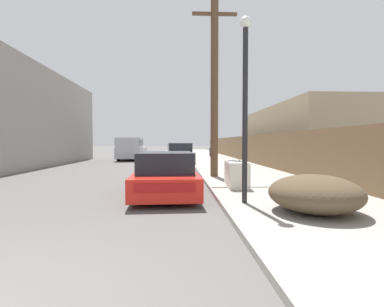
% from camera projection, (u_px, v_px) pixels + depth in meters
% --- Properties ---
extents(sidewalk_curb, '(4.20, 63.00, 0.12)m').
position_uv_depth(sidewalk_curb, '(213.00, 159.00, 25.79)').
color(sidewalk_curb, '#9E998E').
rests_on(sidewalk_curb, ground).
extents(discarded_fridge, '(0.69, 1.62, 0.81)m').
position_uv_depth(discarded_fridge, '(236.00, 174.00, 9.39)').
color(discarded_fridge, silver).
rests_on(discarded_fridge, sidewalk_curb).
extents(parked_sports_car_red, '(1.88, 4.57, 1.23)m').
position_uv_depth(parked_sports_car_red, '(165.00, 175.00, 8.70)').
color(parked_sports_car_red, red).
rests_on(parked_sports_car_red, ground).
extents(car_parked_mid, '(2.09, 4.69, 1.45)m').
position_uv_depth(car_parked_mid, '(179.00, 154.00, 20.73)').
color(car_parked_mid, silver).
rests_on(car_parked_mid, ground).
extents(pickup_truck, '(2.08, 5.89, 1.86)m').
position_uv_depth(pickup_truck, '(131.00, 149.00, 25.29)').
color(pickup_truck, silver).
rests_on(pickup_truck, ground).
extents(utility_pole, '(1.80, 0.31, 7.25)m').
position_uv_depth(utility_pole, '(214.00, 84.00, 12.06)').
color(utility_pole, brown).
rests_on(utility_pole, sidewalk_curb).
extents(street_lamp, '(0.26, 0.26, 4.22)m').
position_uv_depth(street_lamp, '(245.00, 94.00, 6.77)').
color(street_lamp, '#232326').
rests_on(street_lamp, sidewalk_curb).
extents(brush_pile, '(1.78, 1.94, 0.75)m').
position_uv_depth(brush_pile, '(315.00, 194.00, 5.92)').
color(brush_pile, brown).
rests_on(brush_pile, sidewalk_curb).
extents(wooden_fence, '(0.08, 37.38, 1.86)m').
position_uv_depth(wooden_fence, '(245.00, 148.00, 22.32)').
color(wooden_fence, brown).
rests_on(wooden_fence, sidewalk_curb).
extents(building_right_house, '(6.00, 12.91, 3.95)m').
position_uv_depth(building_right_house, '(310.00, 136.00, 20.95)').
color(building_right_house, tan).
rests_on(building_right_house, ground).
extents(pedestrian, '(0.34, 0.34, 1.74)m').
position_uv_depth(pedestrian, '(211.00, 147.00, 29.09)').
color(pedestrian, '#282D42').
rests_on(pedestrian, sidewalk_curb).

